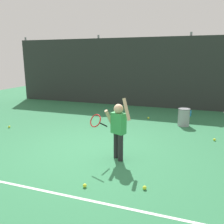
% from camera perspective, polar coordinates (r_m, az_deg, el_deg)
% --- Properties ---
extents(ground_plane, '(20.00, 20.00, 0.00)m').
position_cam_1_polar(ground_plane, '(5.62, -5.44, -9.23)').
color(ground_plane, '#2D7247').
extents(court_line_baseline, '(9.00, 0.05, 0.00)m').
position_cam_1_polar(court_line_baseline, '(4.20, -16.29, -17.93)').
color(court_line_baseline, white).
rests_on(court_line_baseline, ground).
extents(back_fence_windscreen, '(12.22, 0.08, 2.97)m').
position_cam_1_polar(back_fence_windscreen, '(10.41, 6.98, 9.48)').
color(back_fence_windscreen, '#282D2B').
rests_on(back_fence_windscreen, ground).
extents(fence_post_0, '(0.09, 0.09, 3.12)m').
position_cam_1_polar(fence_post_0, '(13.08, -19.81, 9.87)').
color(fence_post_0, slate).
rests_on(fence_post_0, ground).
extents(fence_post_1, '(0.09, 0.09, 3.12)m').
position_cam_1_polar(fence_post_1, '(11.05, -3.22, 10.15)').
color(fence_post_1, slate).
rests_on(fence_post_1, ground).
extents(fence_post_2, '(0.09, 0.09, 3.12)m').
position_cam_1_polar(fence_post_2, '(10.24, 18.13, 9.30)').
color(fence_post_2, slate).
rests_on(fence_post_2, ground).
extents(tennis_player, '(0.87, 0.56, 1.35)m').
position_cam_1_polar(tennis_player, '(4.89, 1.34, -3.58)').
color(tennis_player, '#232326').
rests_on(tennis_player, ground).
extents(ball_hopper, '(0.38, 0.38, 0.56)m').
position_cam_1_polar(ball_hopper, '(7.79, 17.08, -1.15)').
color(ball_hopper, gray).
rests_on(ball_hopper, ground).
extents(water_bottle, '(0.07, 0.07, 0.22)m').
position_cam_1_polar(water_bottle, '(9.16, 18.54, -0.31)').
color(water_bottle, '#268CD8').
rests_on(water_bottle, ground).
extents(tennis_ball_0, '(0.07, 0.07, 0.07)m').
position_cam_1_polar(tennis_ball_0, '(4.15, -6.67, -17.37)').
color(tennis_ball_0, '#CCE033').
rests_on(tennis_ball_0, ground).
extents(tennis_ball_1, '(0.07, 0.07, 0.07)m').
position_cam_1_polar(tennis_ball_1, '(7.94, -23.76, -3.33)').
color(tennis_ball_1, '#CCE033').
rests_on(tennis_ball_1, ground).
extents(tennis_ball_2, '(0.07, 0.07, 0.07)m').
position_cam_1_polar(tennis_ball_2, '(4.10, 7.93, -17.79)').
color(tennis_ball_2, '#CCE033').
rests_on(tennis_ball_2, ground).
extents(tennis_ball_3, '(0.07, 0.07, 0.07)m').
position_cam_1_polar(tennis_ball_3, '(8.43, 8.86, -1.44)').
color(tennis_ball_3, '#CCE033').
rests_on(tennis_ball_3, ground).
extents(tennis_ball_4, '(0.07, 0.07, 0.07)m').
position_cam_1_polar(tennis_ball_4, '(6.74, 23.69, -6.17)').
color(tennis_ball_4, '#CCE033').
rests_on(tennis_ball_4, ground).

